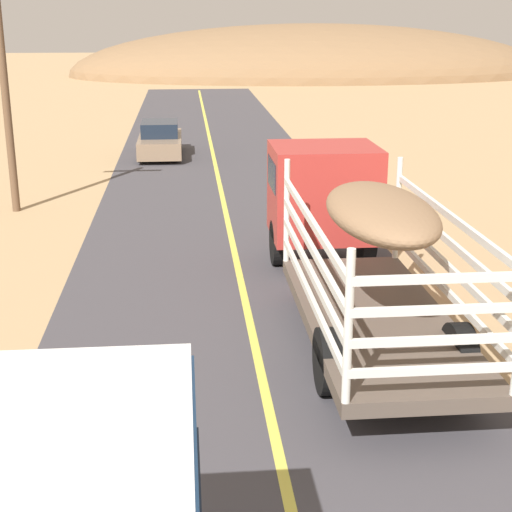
# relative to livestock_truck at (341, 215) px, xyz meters

# --- Properties ---
(livestock_truck) EXTENTS (2.53, 9.70, 3.02)m
(livestock_truck) POSITION_rel_livestock_truck_xyz_m (0.00, 0.00, 0.00)
(livestock_truck) COLOR #B2332D
(livestock_truck) RESTS_ON road_surface
(car_far) EXTENTS (1.80, 4.40, 1.46)m
(car_far) POSITION_rel_livestock_truck_xyz_m (-4.35, 17.39, -1.10)
(car_far) COLOR #8C7259
(car_far) RESTS_ON road_surface
(power_pole_mid) EXTENTS (2.20, 0.24, 7.22)m
(power_pole_mid) POSITION_rel_livestock_truck_xyz_m (-8.59, 8.24, 2.10)
(power_pole_mid) COLOR brown
(power_pole_mid) RESTS_ON ground
(distant_hill) EXTENTS (47.66, 25.32, 9.77)m
(distant_hill) POSITION_rel_livestock_truck_xyz_m (9.49, 61.69, -1.79)
(distant_hill) COLOR olive
(distant_hill) RESTS_ON ground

